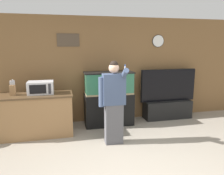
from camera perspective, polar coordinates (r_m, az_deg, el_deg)
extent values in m
cube|color=brown|center=(5.50, -3.04, 4.58)|extent=(10.00, 0.06, 2.60)
cube|color=#4C3D2D|center=(5.35, -11.37, 12.05)|extent=(0.52, 0.02, 0.30)
cylinder|color=white|center=(5.89, 11.95, 11.79)|extent=(0.30, 0.03, 0.30)
cylinder|color=black|center=(5.89, 11.94, 11.79)|extent=(0.32, 0.01, 0.32)
cube|color=olive|center=(4.98, -19.17, -6.96)|extent=(1.50, 0.62, 0.87)
cube|color=#513A24|center=(4.86, -19.50, -1.89)|extent=(1.54, 0.66, 0.03)
cube|color=silver|center=(4.86, -18.12, 0.00)|extent=(0.53, 0.36, 0.26)
cube|color=black|center=(4.69, -18.81, -0.43)|extent=(0.33, 0.01, 0.18)
cube|color=#2D2D33|center=(4.67, -15.98, -0.31)|extent=(0.05, 0.01, 0.21)
cube|color=olive|center=(4.92, -24.53, -0.61)|extent=(0.10, 0.12, 0.22)
cylinder|color=#B7B7BC|center=(4.91, -25.07, 1.07)|extent=(0.02, 0.02, 0.08)
cylinder|color=#B7B7BC|center=(4.90, -24.87, 1.15)|extent=(0.02, 0.02, 0.09)
cylinder|color=#B7B7BC|center=(4.90, -24.66, 1.14)|extent=(0.02, 0.02, 0.09)
cylinder|color=#B7B7BC|center=(4.90, -24.46, 1.27)|extent=(0.02, 0.02, 0.11)
cylinder|color=#B7B7BC|center=(4.90, -24.23, 1.07)|extent=(0.02, 0.02, 0.07)
cylinder|color=#B7B7BC|center=(4.95, -24.97, 1.20)|extent=(0.02, 0.02, 0.09)
cylinder|color=#B7B7BC|center=(4.95, -24.76, 1.16)|extent=(0.02, 0.02, 0.08)
cylinder|color=#B7B7BC|center=(4.94, -24.56, 1.33)|extent=(0.02, 0.02, 0.11)
cylinder|color=#B7B7BC|center=(4.94, -24.35, 1.22)|extent=(0.02, 0.02, 0.09)
cylinder|color=#B7B7BC|center=(4.94, -24.14, 1.26)|extent=(0.02, 0.02, 0.09)
cube|color=black|center=(5.33, -0.84, -5.69)|extent=(1.16, 0.49, 0.77)
cube|color=#937F5B|center=(5.23, -0.85, -1.45)|extent=(1.13, 0.47, 0.04)
cube|color=#2D6B4C|center=(5.18, -0.86, 1.20)|extent=(1.12, 0.47, 0.51)
cube|color=black|center=(5.14, -0.87, 3.94)|extent=(1.16, 0.49, 0.03)
cube|color=black|center=(6.01, 14.23, -5.54)|extent=(1.26, 0.40, 0.47)
cube|color=black|center=(5.87, 14.53, 0.52)|extent=(1.48, 0.05, 0.82)
cube|color=black|center=(5.89, 14.40, 0.57)|extent=(1.51, 0.01, 0.85)
cube|color=#515156|center=(4.35, 0.42, -9.45)|extent=(0.34, 0.19, 0.79)
cube|color=#3D4C6B|center=(4.16, 0.43, -0.46)|extent=(0.43, 0.21, 0.60)
sphere|color=tan|center=(4.10, 0.44, 5.12)|extent=(0.20, 0.20, 0.20)
sphere|color=black|center=(4.09, 0.44, 5.88)|extent=(0.16, 0.16, 0.16)
cylinder|color=#3D4C6B|center=(4.12, -2.77, -1.17)|extent=(0.11, 0.11, 0.57)
cylinder|color=#3D4C6B|center=(4.03, 3.25, 3.47)|extent=(0.10, 0.31, 0.26)
cylinder|color=white|center=(4.00, 3.35, 4.82)|extent=(0.02, 0.06, 0.11)
cylinder|color=#2856B2|center=(3.97, 3.44, 5.65)|extent=(0.02, 0.03, 0.05)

